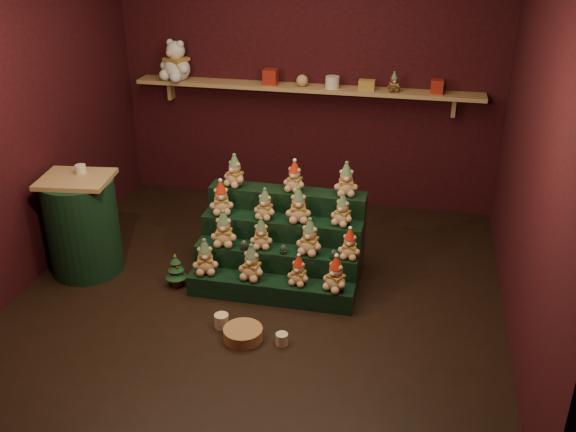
% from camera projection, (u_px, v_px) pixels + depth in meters
% --- Properties ---
extents(ground, '(4.00, 4.00, 0.00)m').
position_uv_depth(ground, '(262.00, 292.00, 5.48)').
color(ground, black).
rests_on(ground, ground).
extents(back_wall, '(4.00, 0.10, 2.80)m').
position_uv_depth(back_wall, '(309.00, 74.00, 6.68)').
color(back_wall, black).
rests_on(back_wall, ground).
extents(front_wall, '(4.00, 0.10, 2.80)m').
position_uv_depth(front_wall, '(150.00, 268.00, 3.07)').
color(front_wall, black).
rests_on(front_wall, ground).
extents(left_wall, '(0.10, 4.00, 2.80)m').
position_uv_depth(left_wall, '(18.00, 118.00, 5.27)').
color(left_wall, black).
rests_on(left_wall, ground).
extents(right_wall, '(0.10, 4.00, 2.80)m').
position_uv_depth(right_wall, '(542.00, 155.00, 4.48)').
color(right_wall, black).
rests_on(right_wall, ground).
extents(back_shelf, '(3.60, 0.26, 0.24)m').
position_uv_depth(back_shelf, '(305.00, 89.00, 6.57)').
color(back_shelf, tan).
rests_on(back_shelf, ground).
extents(riser_tier_front, '(1.40, 0.22, 0.18)m').
position_uv_depth(riser_tier_front, '(270.00, 290.00, 5.34)').
color(riser_tier_front, black).
rests_on(riser_tier_front, ground).
extents(riser_tier_midfront, '(1.40, 0.22, 0.36)m').
position_uv_depth(riser_tier_midfront, '(276.00, 267.00, 5.50)').
color(riser_tier_midfront, black).
rests_on(riser_tier_midfront, ground).
extents(riser_tier_midback, '(1.40, 0.22, 0.54)m').
position_uv_depth(riser_tier_midback, '(282.00, 246.00, 5.65)').
color(riser_tier_midback, black).
rests_on(riser_tier_midback, ground).
extents(riser_tier_back, '(1.40, 0.22, 0.72)m').
position_uv_depth(riser_tier_back, '(287.00, 226.00, 5.81)').
color(riser_tier_back, black).
rests_on(riser_tier_back, ground).
extents(teddy_0, '(0.26, 0.25, 0.30)m').
position_uv_depth(teddy_0, '(205.00, 257.00, 5.36)').
color(teddy_0, tan).
rests_on(teddy_0, riser_tier_front).
extents(teddy_1, '(0.25, 0.23, 0.30)m').
position_uv_depth(teddy_1, '(252.00, 262.00, 5.27)').
color(teddy_1, tan).
rests_on(teddy_1, riser_tier_front).
extents(teddy_2, '(0.21, 0.20, 0.25)m').
position_uv_depth(teddy_2, '(299.00, 270.00, 5.21)').
color(teddy_2, tan).
rests_on(teddy_2, riser_tier_front).
extents(teddy_3, '(0.28, 0.27, 0.30)m').
position_uv_depth(teddy_3, '(336.00, 273.00, 5.12)').
color(teddy_3, tan).
rests_on(teddy_3, riser_tier_front).
extents(teddy_4, '(0.24, 0.22, 0.31)m').
position_uv_depth(teddy_4, '(224.00, 228.00, 5.42)').
color(teddy_4, tan).
rests_on(teddy_4, riser_tier_midfront).
extents(teddy_5, '(0.22, 0.20, 0.27)m').
position_uv_depth(teddy_5, '(261.00, 233.00, 5.39)').
color(teddy_5, tan).
rests_on(teddy_5, riser_tier_midfront).
extents(teddy_6, '(0.25, 0.23, 0.31)m').
position_uv_depth(teddy_6, '(310.00, 236.00, 5.29)').
color(teddy_6, tan).
rests_on(teddy_6, riser_tier_midfront).
extents(teddy_7, '(0.19, 0.18, 0.26)m').
position_uv_depth(teddy_7, '(350.00, 243.00, 5.23)').
color(teddy_7, tan).
rests_on(teddy_7, riser_tier_midfront).
extents(teddy_8, '(0.26, 0.25, 0.30)m').
position_uv_depth(teddy_8, '(221.00, 197.00, 5.58)').
color(teddy_8, tan).
rests_on(teddy_8, riser_tier_midback).
extents(teddy_9, '(0.22, 0.20, 0.27)m').
position_uv_depth(teddy_9, '(265.00, 204.00, 5.50)').
color(teddy_9, tan).
rests_on(teddy_9, riser_tier_midback).
extents(teddy_10, '(0.26, 0.24, 0.30)m').
position_uv_depth(teddy_10, '(298.00, 205.00, 5.43)').
color(teddy_10, tan).
rests_on(teddy_10, riser_tier_midback).
extents(teddy_11, '(0.25, 0.24, 0.27)m').
position_uv_depth(teddy_11, '(343.00, 209.00, 5.38)').
color(teddy_11, tan).
rests_on(teddy_11, riser_tier_midback).
extents(teddy_12, '(0.26, 0.25, 0.29)m').
position_uv_depth(teddy_12, '(235.00, 171.00, 5.68)').
color(teddy_12, tan).
rests_on(teddy_12, riser_tier_back).
extents(teddy_13, '(0.23, 0.21, 0.27)m').
position_uv_depth(teddy_13, '(295.00, 176.00, 5.58)').
color(teddy_13, tan).
rests_on(teddy_13, riser_tier_back).
extents(teddy_14, '(0.24, 0.22, 0.29)m').
position_uv_depth(teddy_14, '(346.00, 179.00, 5.50)').
color(teddy_14, tan).
rests_on(teddy_14, riser_tier_back).
extents(snow_globe_a, '(0.06, 0.06, 0.08)m').
position_uv_depth(snow_globe_a, '(244.00, 245.00, 5.40)').
color(snow_globe_a, black).
rests_on(snow_globe_a, riser_tier_midfront).
extents(snow_globe_b, '(0.06, 0.06, 0.08)m').
position_uv_depth(snow_globe_b, '(283.00, 249.00, 5.33)').
color(snow_globe_b, black).
rests_on(snow_globe_b, riser_tier_midfront).
extents(snow_globe_c, '(0.06, 0.06, 0.08)m').
position_uv_depth(snow_globe_c, '(334.00, 254.00, 5.25)').
color(snow_globe_c, black).
rests_on(snow_globe_c, riser_tier_midfront).
extents(side_table, '(0.65, 0.63, 0.90)m').
position_uv_depth(side_table, '(83.00, 225.00, 5.64)').
color(side_table, tan).
rests_on(side_table, ground).
extents(table_ornament, '(0.09, 0.09, 0.07)m').
position_uv_depth(table_ornament, '(81.00, 169.00, 5.51)').
color(table_ornament, beige).
rests_on(table_ornament, side_table).
extents(mini_christmas_tree, '(0.18, 0.18, 0.31)m').
position_uv_depth(mini_christmas_tree, '(176.00, 270.00, 5.51)').
color(mini_christmas_tree, '#473219').
rests_on(mini_christmas_tree, ground).
extents(mug_left, '(0.11, 0.11, 0.11)m').
position_uv_depth(mug_left, '(222.00, 321.00, 5.00)').
color(mug_left, beige).
rests_on(mug_left, ground).
extents(mug_right, '(0.09, 0.09, 0.09)m').
position_uv_depth(mug_right, '(282.00, 339.00, 4.80)').
color(mug_right, beige).
rests_on(mug_right, ground).
extents(wicker_basket, '(0.30, 0.30, 0.09)m').
position_uv_depth(wicker_basket, '(243.00, 334.00, 4.86)').
color(wicker_basket, '#A78243').
rests_on(wicker_basket, ground).
extents(white_bear, '(0.48, 0.46, 0.53)m').
position_uv_depth(white_bear, '(176.00, 55.00, 6.69)').
color(white_bear, white).
rests_on(white_bear, back_shelf).
extents(brown_bear, '(0.16, 0.15, 0.19)m').
position_uv_depth(brown_bear, '(394.00, 82.00, 6.32)').
color(brown_bear, '#492F18').
rests_on(brown_bear, back_shelf).
extents(gift_tin_red_a, '(0.14, 0.14, 0.16)m').
position_uv_depth(gift_tin_red_a, '(271.00, 77.00, 6.58)').
color(gift_tin_red_a, '#AA281A').
rests_on(gift_tin_red_a, back_shelf).
extents(gift_tin_cream, '(0.14, 0.14, 0.12)m').
position_uv_depth(gift_tin_cream, '(332.00, 82.00, 6.46)').
color(gift_tin_cream, beige).
rests_on(gift_tin_cream, back_shelf).
extents(gift_tin_red_b, '(0.12, 0.12, 0.14)m').
position_uv_depth(gift_tin_red_b, '(437.00, 87.00, 6.26)').
color(gift_tin_red_b, '#AA281A').
rests_on(gift_tin_red_b, back_shelf).
extents(shelf_plush_ball, '(0.12, 0.12, 0.12)m').
position_uv_depth(shelf_plush_ball, '(302.00, 81.00, 6.52)').
color(shelf_plush_ball, tan).
rests_on(shelf_plush_ball, back_shelf).
extents(scarf_gift_box, '(0.16, 0.10, 0.10)m').
position_uv_depth(scarf_gift_box, '(367.00, 85.00, 6.40)').
color(scarf_gift_box, orange).
rests_on(scarf_gift_box, back_shelf).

